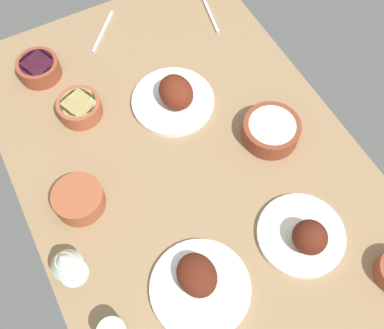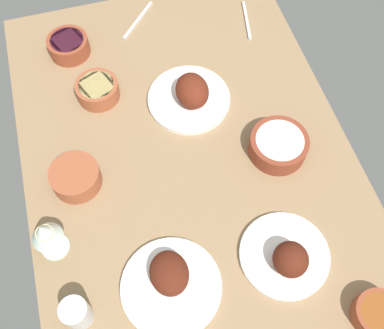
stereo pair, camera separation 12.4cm
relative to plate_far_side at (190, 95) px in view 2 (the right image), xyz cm
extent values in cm
cube|color=#937551|center=(21.59, -5.66, -5.15)|extent=(140.00, 90.00, 4.00)
cylinder|color=white|center=(-0.36, -0.39, -2.35)|extent=(24.32, 24.32, 1.60)
ellipsoid|color=#602314|center=(0.37, 0.40, 2.37)|extent=(11.64, 9.44, 8.53)
cylinder|color=white|center=(51.60, -19.33, -2.35)|extent=(24.27, 24.27, 1.60)
ellipsoid|color=#511E11|center=(49.27, -19.06, 1.42)|extent=(10.97, 9.26, 6.45)
cylinder|color=white|center=(51.71, 9.49, -2.35)|extent=(22.29, 22.29, 1.60)
ellipsoid|color=#511E11|center=(54.16, 9.24, 2.33)|extent=(8.76, 8.49, 8.43)
cylinder|color=brown|center=(-28.82, -31.29, -0.34)|extent=(12.61, 12.61, 5.62)
cylinder|color=#4C192D|center=(-28.82, -31.29, 1.97)|extent=(10.34, 10.34, 1.00)
cylinder|color=#A35133|center=(17.37, -36.42, -0.30)|extent=(13.20, 13.20, 5.71)
cylinder|color=#9E3314|center=(17.37, -36.42, 2.06)|extent=(10.82, 10.82, 1.00)
cylinder|color=#A35133|center=(-9.50, -25.69, -0.45)|extent=(12.52, 12.52, 5.41)
cylinder|color=#D6BC70|center=(-9.50, -25.69, 1.76)|extent=(10.27, 10.27, 1.00)
cylinder|color=brown|center=(22.89, 18.54, -0.17)|extent=(15.98, 15.98, 5.96)
cylinder|color=white|center=(22.89, 18.54, 2.31)|extent=(13.10, 13.10, 1.00)
cylinder|color=brown|center=(70.90, 24.37, -0.62)|extent=(11.06, 11.06, 5.07)
cylinder|color=brown|center=(70.90, 24.37, 1.42)|extent=(9.07, 9.07, 1.00)
cylinder|color=silver|center=(33.97, -44.62, -2.90)|extent=(7.00, 7.00, 0.50)
cylinder|color=silver|center=(33.97, -44.62, 0.85)|extent=(1.00, 1.00, 7.00)
cone|color=silver|center=(33.97, -44.62, 7.60)|extent=(7.60, 7.60, 6.50)
cylinder|color=beige|center=(33.97, -44.62, 6.15)|extent=(4.18, 4.18, 2.80)
cylinder|color=silver|center=(52.25, -41.48, 0.98)|extent=(6.49, 6.49, 8.26)
cube|color=silver|center=(-26.42, 26.66, -2.75)|extent=(16.54, 4.20, 0.80)
cube|color=silver|center=(-36.13, -7.82, -2.75)|extent=(14.15, 13.01, 0.80)
camera|label=1|loc=(73.66, -33.25, 108.25)|focal=43.09mm
camera|label=2|loc=(78.28, -21.73, 108.25)|focal=43.09mm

